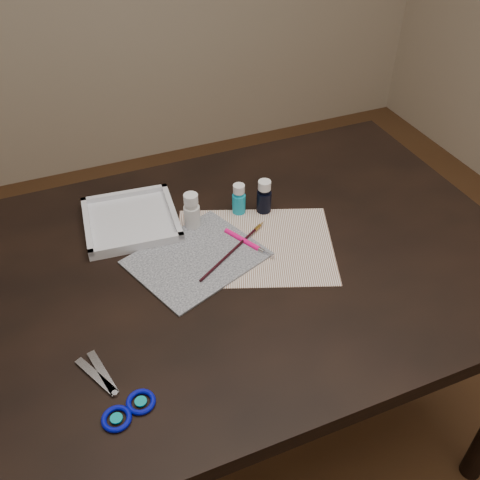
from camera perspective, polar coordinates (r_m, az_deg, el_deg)
name	(u,v)px	position (r m, az deg, el deg)	size (l,w,h in m)	color
ground	(240,431)	(1.83, 0.00, -19.72)	(3.50, 3.50, 0.02)	#422614
table	(240,357)	(1.51, 0.00, -12.40)	(1.30, 0.90, 0.75)	black
paper	(254,246)	(1.26, 1.55, -0.59)	(0.37, 0.28, 0.00)	white
canvas	(197,258)	(1.23, -4.64, -1.94)	(0.28, 0.22, 0.00)	black
paint_bottle_white	(192,211)	(1.29, -5.17, 3.08)	(0.04, 0.04, 0.10)	silver
paint_bottle_cyan	(239,199)	(1.34, -0.12, 4.41)	(0.03, 0.03, 0.08)	#15A5C5
paint_bottle_navy	(264,196)	(1.34, 2.59, 4.66)	(0.04, 0.04, 0.09)	black
paintbrush	(234,249)	(1.24, -0.60, -0.96)	(0.26, 0.01, 0.01)	black
craft_knife	(250,244)	(1.26, 1.10, -0.46)	(0.16, 0.01, 0.01)	#F80F78
scissors	(106,389)	(1.02, -14.11, -15.18)	(0.20, 0.10, 0.01)	silver
palette_tray	(131,220)	(1.35, -11.57, 2.13)	(0.22, 0.22, 0.03)	silver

